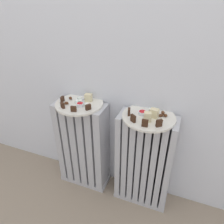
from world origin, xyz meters
TOP-DOWN VIEW (x-y plane):
  - ground_plane at (0.00, 0.00)m, footprint 6.00×6.00m
  - radiator_left at (-0.22, 0.28)m, footprint 0.35×0.16m
  - radiator_right at (0.22, 0.28)m, footprint 0.35×0.16m
  - plate_left at (-0.22, 0.28)m, footprint 0.29×0.29m
  - plate_right at (0.22, 0.28)m, footprint 0.29×0.29m
  - dark_cake_slice_left_0 at (-0.32, 0.26)m, footprint 0.02×0.03m
  - dark_cake_slice_left_1 at (-0.27, 0.19)m, footprint 0.03×0.03m
  - dark_cake_slice_left_2 at (-0.19, 0.18)m, footprint 0.03×0.02m
  - dark_cake_slice_left_3 at (-0.12, 0.22)m, footprint 0.03×0.03m
  - marble_cake_slice_left_0 at (-0.17, 0.32)m, footprint 0.05×0.04m
  - turkish_delight_left_0 at (-0.15, 0.25)m, footprint 0.03×0.03m
  - turkish_delight_left_1 at (-0.22, 0.27)m, footprint 0.02×0.02m
  - turkish_delight_left_2 at (-0.23, 0.31)m, footprint 0.03×0.03m
  - turkish_delight_left_3 at (-0.21, 0.28)m, footprint 0.03×0.03m
  - medjool_date_left_0 at (-0.28, 0.23)m, footprint 0.03×0.02m
  - medjool_date_left_1 at (-0.29, 0.30)m, footprint 0.03×0.03m
  - medjool_date_left_2 at (-0.19, 0.35)m, footprint 0.03×0.03m
  - jam_bowl_left at (-0.19, 0.24)m, footprint 0.04×0.04m
  - dark_cake_slice_right_0 at (0.11, 0.25)m, footprint 0.02×0.03m
  - dark_cake_slice_right_1 at (0.15, 0.19)m, footprint 0.03×0.03m
  - dark_cake_slice_right_2 at (0.22, 0.17)m, footprint 0.03×0.01m
  - dark_cake_slice_right_3 at (0.28, 0.20)m, footprint 0.03×0.03m
  - marble_cake_slice_right_0 at (0.22, 0.23)m, footprint 0.04×0.04m
  - marble_cake_slice_right_1 at (0.24, 0.28)m, footprint 0.05×0.04m
  - turkish_delight_right_0 at (0.22, 0.26)m, footprint 0.02×0.02m
  - turkish_delight_right_1 at (0.23, 0.34)m, footprint 0.03×0.03m
  - turkish_delight_right_2 at (0.21, 0.33)m, footprint 0.02×0.02m
  - medjool_date_right_0 at (0.28, 0.33)m, footprint 0.03×0.03m
  - medjool_date_right_1 at (0.30, 0.30)m, footprint 0.03×0.03m
  - medjool_date_right_2 at (0.29, 0.25)m, footprint 0.02×0.02m
  - medjool_date_right_3 at (0.28, 0.30)m, footprint 0.03×0.03m
  - jam_bowl_right at (0.18, 0.28)m, footprint 0.05×0.05m
  - fork at (-0.20, 0.32)m, footprint 0.06×0.08m

SIDE VIEW (x-z plane):
  - ground_plane at x=0.00m, z-range 0.00..0.00m
  - radiator_left at x=-0.22m, z-range 0.00..0.64m
  - radiator_right at x=0.22m, z-range 0.00..0.64m
  - plate_left at x=-0.22m, z-range 0.65..0.66m
  - plate_right at x=0.22m, z-range 0.65..0.66m
  - fork at x=-0.20m, z-range 0.66..0.66m
  - medjool_date_right_3 at x=0.28m, z-range 0.66..0.67m
  - medjool_date_left_2 at x=-0.19m, z-range 0.66..0.67m
  - medjool_date_right_2 at x=0.29m, z-range 0.66..0.67m
  - medjool_date_right_1 at x=0.30m, z-range 0.66..0.67m
  - medjool_date_right_0 at x=0.28m, z-range 0.66..0.68m
  - medjool_date_left_0 at x=-0.28m, z-range 0.66..0.68m
  - medjool_date_left_1 at x=-0.29m, z-range 0.66..0.68m
  - turkish_delight_right_2 at x=0.21m, z-range 0.66..0.68m
  - turkish_delight_right_1 at x=0.23m, z-range 0.66..0.68m
  - turkish_delight_left_3 at x=-0.21m, z-range 0.66..0.68m
  - turkish_delight_left_2 at x=-0.23m, z-range 0.66..0.68m
  - turkish_delight_left_0 at x=-0.15m, z-range 0.66..0.68m
  - turkish_delight_left_1 at x=-0.22m, z-range 0.66..0.68m
  - turkish_delight_right_0 at x=0.22m, z-range 0.66..0.68m
  - jam_bowl_right at x=0.18m, z-range 0.66..0.68m
  - jam_bowl_left at x=-0.19m, z-range 0.66..0.68m
  - dark_cake_slice_left_0 at x=-0.32m, z-range 0.66..0.69m
  - dark_cake_slice_left_1 at x=-0.27m, z-range 0.66..0.69m
  - dark_cake_slice_left_2 at x=-0.19m, z-range 0.66..0.69m
  - dark_cake_slice_left_3 at x=-0.12m, z-range 0.66..0.69m
  - dark_cake_slice_right_0 at x=0.11m, z-range 0.66..0.70m
  - dark_cake_slice_right_1 at x=0.15m, z-range 0.66..0.70m
  - dark_cake_slice_right_2 at x=0.22m, z-range 0.66..0.70m
  - dark_cake_slice_right_3 at x=0.28m, z-range 0.66..0.70m
  - marble_cake_slice_left_0 at x=-0.17m, z-range 0.66..0.71m
  - marble_cake_slice_right_1 at x=0.24m, z-range 0.66..0.71m
  - marble_cake_slice_right_0 at x=0.22m, z-range 0.66..0.71m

